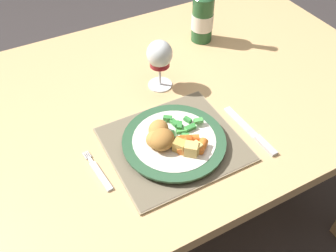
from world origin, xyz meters
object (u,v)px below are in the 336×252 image
Objects in this scene: dinner_plate at (174,142)px; wine_glass at (160,56)px; table_knife at (254,134)px; bottle at (203,15)px; dining_table at (134,125)px; fork at (99,173)px.

wine_glass reaches higher than dinner_plate.
bottle is at bearing 75.37° from table_knife.
dinner_plate is (0.03, -0.19, 0.10)m from dining_table.
wine_glass is at bearing 39.10° from fork.
fork is at bearing -131.87° from dining_table.
wine_glass is (0.11, 0.04, 0.18)m from dining_table.
fork is at bearing 177.98° from dinner_plate.
bottle is at bearing 36.42° from fork.
fork is 0.51× the size of bottle.
fork is at bearing -143.58° from bottle.
dining_table is at bearing 97.88° from dinner_plate.
dining_table is 11.74× the size of fork.
table_knife is (0.22, -0.25, 0.09)m from dining_table.
wine_glass reaches higher than table_knife.
fork is 0.39m from table_knife.
table_knife is 0.46m from bottle.
dining_table is 6.22× the size of dinner_plate.
fork is 0.91× the size of wine_glass.
fork reaches higher than dining_table.
table_knife is 1.33× the size of wine_glass.
fork is (-0.19, 0.01, -0.01)m from dinner_plate.
table_knife is at bearing -10.03° from fork.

